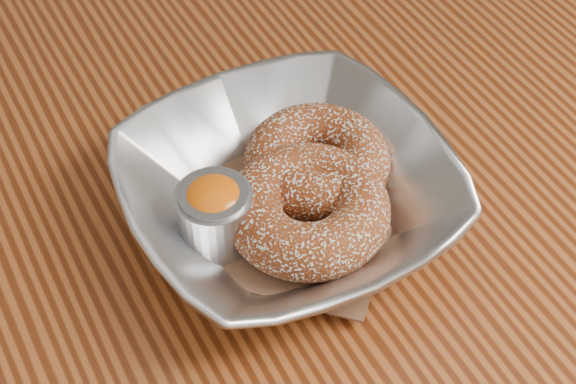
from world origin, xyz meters
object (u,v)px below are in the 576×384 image
serving_bowl (288,195)px  donut_front (308,210)px  table (327,335)px  ramekin (215,213)px  donut_back (317,161)px

serving_bowl → donut_front: bearing=-78.6°
table → donut_front: donut_front is taller
serving_bowl → ramekin: ramekin is taller
table → donut_front: size_ratio=10.79×
donut_back → serving_bowl: bearing=-151.5°
table → ramekin: 0.15m
donut_back → donut_front: (-0.03, -0.04, 0.00)m
table → ramekin: bearing=145.0°
table → ramekin: size_ratio=23.18×
table → donut_front: (-0.01, 0.02, 0.13)m
ramekin → donut_back: bearing=9.7°
donut_back → ramekin: 0.09m
table → donut_back: (0.02, 0.06, 0.13)m
donut_front → table: bearing=-71.8°
donut_back → ramekin: ramekin is taller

